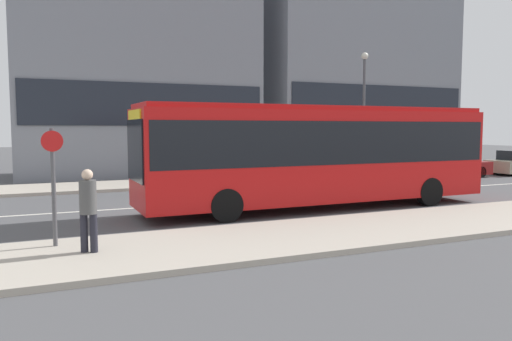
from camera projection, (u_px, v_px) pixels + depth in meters
name	position (u px, v px, depth m)	size (l,w,h in m)	color
ground_plane	(186.00, 205.00, 17.17)	(120.00, 120.00, 0.00)	#4F4F51
sidewalk_near	(261.00, 240.00, 11.48)	(44.00, 3.50, 0.13)	#B2A899
sidewalk_far	(148.00, 184.00, 22.86)	(44.00, 3.50, 0.13)	#B2A899
lane_centerline	(186.00, 205.00, 17.17)	(41.80, 0.16, 0.01)	silver
apartment_block_left_tower	(137.00, 51.00, 28.40)	(13.02, 6.31, 14.04)	gray
apartment_block_right_tower	(354.00, 54.00, 34.31)	(13.53, 6.21, 15.44)	gray
city_bus	(319.00, 150.00, 16.33)	(11.95, 2.49, 3.34)	red
parked_car_0	(451.00, 166.00, 26.68)	(4.20, 1.80, 1.33)	maroon
pedestrian_near_stop	(88.00, 205.00, 10.03)	(0.34, 0.34, 1.69)	#23232D
bus_stop_sign	(53.00, 177.00, 10.51)	(0.44, 0.12, 2.51)	#4C4C51
street_lamp	(364.00, 100.00, 25.77)	(0.36, 0.36, 6.37)	#4C4C51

